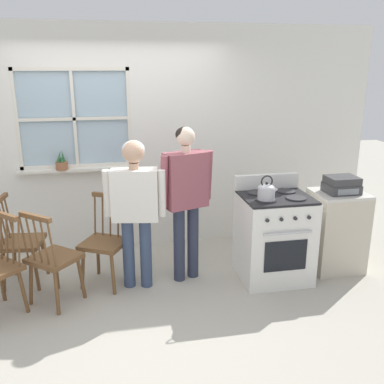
# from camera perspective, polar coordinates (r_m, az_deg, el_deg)

# --- Properties ---
(ground_plane) EXTENTS (16.00, 16.00, 0.00)m
(ground_plane) POSITION_cam_1_polar(r_m,az_deg,el_deg) (4.39, -8.17, -14.03)
(ground_plane) COLOR #B2AD9E
(wall_back) EXTENTS (6.40, 0.16, 2.70)m
(wall_back) POSITION_cam_1_polar(r_m,az_deg,el_deg) (5.26, -9.29, 6.58)
(wall_back) COLOR silver
(wall_back) RESTS_ON ground_plane
(chair_by_window) EXTENTS (0.58, 0.58, 0.95)m
(chair_by_window) POSITION_cam_1_polar(r_m,az_deg,el_deg) (4.31, -18.10, -8.55)
(chair_by_window) COLOR brown
(chair_by_window) RESTS_ON ground_plane
(chair_near_wall) EXTENTS (0.45, 0.47, 0.95)m
(chair_near_wall) POSITION_cam_1_polar(r_m,az_deg,el_deg) (4.80, -21.92, -6.32)
(chair_near_wall) COLOR brown
(chair_near_wall) RESTS_ON ground_plane
(chair_center_cluster) EXTENTS (0.56, 0.55, 0.95)m
(chair_center_cluster) POSITION_cam_1_polar(r_m,az_deg,el_deg) (4.55, -11.54, -6.70)
(chair_center_cluster) COLOR brown
(chair_center_cluster) RESTS_ON ground_plane
(person_elderly_left) EXTENTS (0.62, 0.29, 1.54)m
(person_elderly_left) POSITION_cam_1_polar(r_m,az_deg,el_deg) (4.26, -7.60, -1.01)
(person_elderly_left) COLOR #384766
(person_elderly_left) RESTS_ON ground_plane
(person_teen_center) EXTENTS (0.59, 0.34, 1.64)m
(person_teen_center) POSITION_cam_1_polar(r_m,az_deg,el_deg) (4.38, -0.82, 0.21)
(person_teen_center) COLOR #2D3347
(person_teen_center) RESTS_ON ground_plane
(stove) EXTENTS (0.72, 0.68, 1.08)m
(stove) POSITION_cam_1_polar(r_m,az_deg,el_deg) (4.66, 10.85, -5.83)
(stove) COLOR white
(stove) RESTS_ON ground_plane
(kettle) EXTENTS (0.21, 0.17, 0.25)m
(kettle) POSITION_cam_1_polar(r_m,az_deg,el_deg) (4.30, 9.90, 0.12)
(kettle) COLOR #B7B7BC
(kettle) RESTS_ON stove
(potted_plant) EXTENTS (0.14, 0.14, 0.24)m
(potted_plant) POSITION_cam_1_polar(r_m,az_deg,el_deg) (5.24, -16.99, 3.63)
(potted_plant) COLOR #935B3D
(potted_plant) RESTS_ON wall_back
(side_counter) EXTENTS (0.55, 0.50, 0.90)m
(side_counter) POSITION_cam_1_polar(r_m,az_deg,el_deg) (5.05, 18.63, -4.92)
(side_counter) COLOR beige
(side_counter) RESTS_ON ground_plane
(stereo) EXTENTS (0.34, 0.29, 0.18)m
(stereo) POSITION_cam_1_polar(r_m,az_deg,el_deg) (4.87, 19.33, 0.90)
(stereo) COLOR #38383A
(stereo) RESTS_ON side_counter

